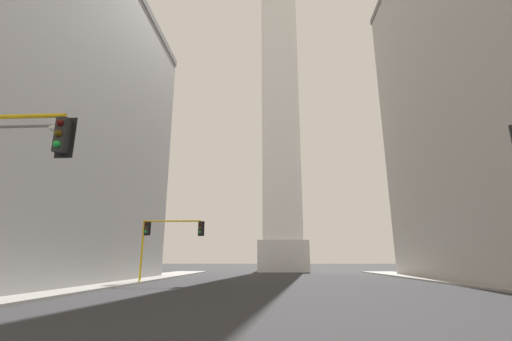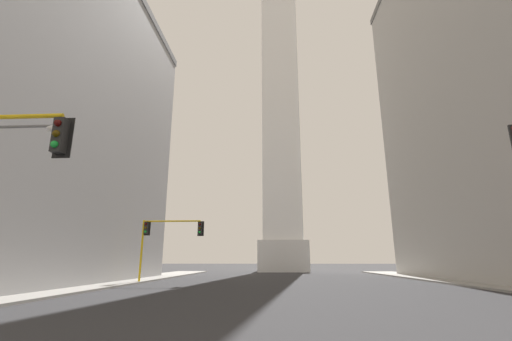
% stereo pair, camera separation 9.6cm
% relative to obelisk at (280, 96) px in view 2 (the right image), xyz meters
% --- Properties ---
extents(sidewalk_left, '(5.00, 72.73, 0.15)m').
position_rel_obelisk_xyz_m(sidewalk_left, '(-15.46, -38.79, -33.69)').
color(sidewalk_left, gray).
rests_on(sidewalk_left, ground_plane).
extents(obelisk, '(8.68, 8.68, 70.14)m').
position_rel_obelisk_xyz_m(obelisk, '(0.00, 0.00, 0.00)').
color(obelisk, silver).
rests_on(obelisk, ground_plane).
extents(traffic_light_mid_left, '(5.72, 0.51, 5.48)m').
position_rel_obelisk_xyz_m(traffic_light_mid_left, '(-11.33, -31.95, -29.55)').
color(traffic_light_mid_left, yellow).
rests_on(traffic_light_mid_left, ground_plane).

